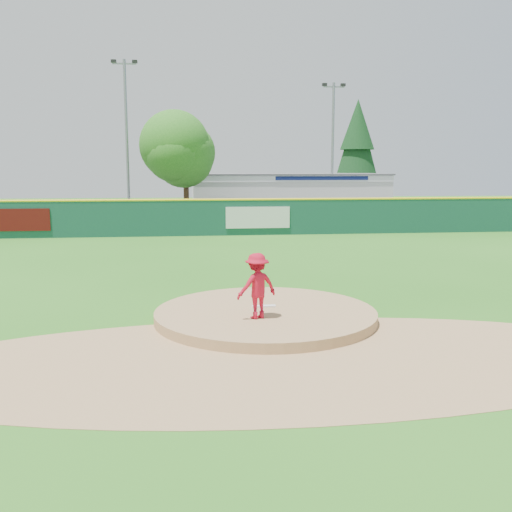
{
  "coord_description": "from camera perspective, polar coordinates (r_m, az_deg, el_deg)",
  "views": [
    {
      "loc": [
        -1.85,
        -13.68,
        3.74
      ],
      "look_at": [
        0.0,
        2.0,
        1.3
      ],
      "focal_mm": 40.0,
      "sensor_mm": 36.0,
      "label": 1
    }
  ],
  "objects": [
    {
      "name": "infield_dirt_arc",
      "position": [
        11.47,
        2.98,
        -10.24
      ],
      "size": [
        15.4,
        15.4,
        0.01
      ],
      "primitive_type": "cylinder",
      "color": "#9E774C",
      "rests_on": "ground"
    },
    {
      "name": "conifer_tree",
      "position": [
        51.89,
        10.08,
        10.65
      ],
      "size": [
        4.4,
        4.4,
        9.5
      ],
      "color": "#382314",
      "rests_on": "ground"
    },
    {
      "name": "light_pole_left",
      "position": [
        40.96,
        -12.81,
        11.81
      ],
      "size": [
        1.75,
        0.25,
        11.0
      ],
      "color": "gray",
      "rests_on": "ground"
    },
    {
      "name": "light_pole_right",
      "position": [
        44.08,
        7.67,
        11.06
      ],
      "size": [
        1.75,
        0.25,
        10.0
      ],
      "color": "gray",
      "rests_on": "ground"
    },
    {
      "name": "pool_building_grp",
      "position": [
        46.4,
        3.04,
        6.22
      ],
      "size": [
        15.2,
        8.2,
        3.31
      ],
      "color": "silver",
      "rests_on": "ground"
    },
    {
      "name": "pitcher",
      "position": [
        13.32,
        0.1,
        -3.0
      ],
      "size": [
        1.14,
        0.91,
        1.54
      ],
      "primitive_type": "imported",
      "rotation": [
        0.0,
        0.0,
        3.54
      ],
      "color": "#B70F26",
      "rests_on": "pitchers_mound"
    },
    {
      "name": "pitching_rubber",
      "position": [
        14.53,
        0.79,
        -5.04
      ],
      "size": [
        0.6,
        0.15,
        0.04
      ],
      "primitive_type": "cube",
      "color": "white",
      "rests_on": "pitchers_mound"
    },
    {
      "name": "outfield_fence",
      "position": [
        31.85,
        -3.39,
        4.0
      ],
      "size": [
        40.0,
        0.14,
        2.07
      ],
      "color": "#144436",
      "rests_on": "ground"
    },
    {
      "name": "fence_banners",
      "position": [
        31.84,
        -11.58,
        3.67
      ],
      "size": [
        16.65,
        0.04,
        1.2
      ],
      "color": "#540E0C",
      "rests_on": "ground"
    },
    {
      "name": "van",
      "position": [
        34.98,
        -2.94,
        3.92
      ],
      "size": [
        5.49,
        2.6,
        1.52
      ],
      "primitive_type": "imported",
      "rotation": [
        0.0,
        0.0,
        1.56
      ],
      "color": "white",
      "rests_on": "parking_lot"
    },
    {
      "name": "parking_lot",
      "position": [
        40.9,
        -4.12,
        3.54
      ],
      "size": [
        44.0,
        16.0,
        0.02
      ],
      "primitive_type": "cube",
      "color": "#38383A",
      "rests_on": "ground"
    },
    {
      "name": "ground",
      "position": [
        14.31,
        0.94,
        -6.37
      ],
      "size": [
        120.0,
        120.0,
        0.0
      ],
      "primitive_type": "plane",
      "color": "#286B19",
      "rests_on": "ground"
    },
    {
      "name": "pitchers_mound",
      "position": [
        14.31,
        0.94,
        -6.37
      ],
      "size": [
        5.5,
        5.5,
        0.5
      ],
      "primitive_type": "cylinder",
      "color": "#9E774C",
      "rests_on": "ground"
    },
    {
      "name": "deciduous_tree",
      "position": [
        38.69,
        -7.06,
        9.93
      ],
      "size": [
        5.6,
        5.6,
        7.36
      ],
      "color": "#382314",
      "rests_on": "ground"
    }
  ]
}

